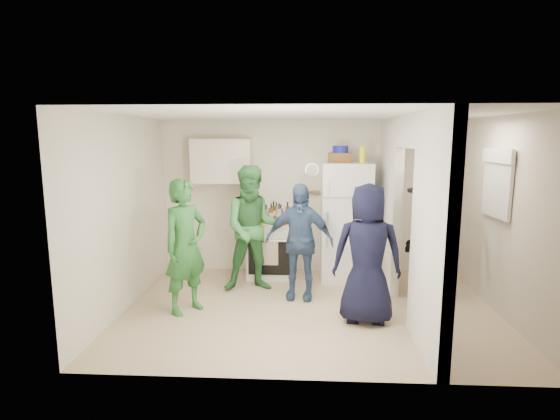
% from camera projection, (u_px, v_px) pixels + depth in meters
% --- Properties ---
extents(floor, '(4.80, 4.80, 0.00)m').
position_uv_depth(floor, '(309.00, 309.00, 5.72)').
color(floor, tan).
rests_on(floor, ground).
extents(wall_back, '(4.80, 0.00, 4.80)m').
position_uv_depth(wall_back, '(309.00, 197.00, 7.19)').
color(wall_back, silver).
rests_on(wall_back, floor).
extents(wall_front, '(4.80, 0.00, 4.80)m').
position_uv_depth(wall_front, '(313.00, 250.00, 3.84)').
color(wall_front, silver).
rests_on(wall_front, floor).
extents(wall_left, '(0.00, 3.40, 3.40)m').
position_uv_depth(wall_left, '(124.00, 214.00, 5.64)').
color(wall_left, silver).
rests_on(wall_left, floor).
extents(wall_right, '(0.00, 3.40, 3.40)m').
position_uv_depth(wall_right, '(505.00, 217.00, 5.39)').
color(wall_right, silver).
rests_on(wall_right, floor).
extents(ceiling, '(4.80, 4.80, 0.00)m').
position_uv_depth(ceiling, '(311.00, 114.00, 5.31)').
color(ceiling, white).
rests_on(ceiling, wall_back).
extents(partition_pier_back, '(0.12, 1.20, 2.50)m').
position_uv_depth(partition_pier_back, '(389.00, 203.00, 6.53)').
color(partition_pier_back, silver).
rests_on(partition_pier_back, floor).
extents(partition_pier_front, '(0.12, 1.20, 2.50)m').
position_uv_depth(partition_pier_front, '(432.00, 236.00, 4.36)').
color(partition_pier_front, silver).
rests_on(partition_pier_front, floor).
extents(partition_header, '(0.12, 1.00, 0.40)m').
position_uv_depth(partition_header, '(410.00, 131.00, 5.28)').
color(partition_header, silver).
rests_on(partition_header, partition_pier_back).
extents(stove, '(0.74, 0.62, 0.89)m').
position_uv_depth(stove, '(271.00, 249.00, 7.02)').
color(stove, white).
rests_on(stove, floor).
extents(upper_cabinet, '(0.95, 0.34, 0.70)m').
position_uv_depth(upper_cabinet, '(222.00, 161.00, 6.98)').
color(upper_cabinet, silver).
rests_on(upper_cabinet, wall_back).
extents(fridge, '(0.76, 0.74, 1.84)m').
position_uv_depth(fridge, '(345.00, 221.00, 6.85)').
color(fridge, white).
rests_on(fridge, floor).
extents(wicker_basket, '(0.35, 0.25, 0.15)m').
position_uv_depth(wicker_basket, '(340.00, 158.00, 6.75)').
color(wicker_basket, brown).
rests_on(wicker_basket, fridge).
extents(blue_bowl, '(0.24, 0.24, 0.11)m').
position_uv_depth(blue_bowl, '(340.00, 149.00, 6.72)').
color(blue_bowl, navy).
rests_on(blue_bowl, wicker_basket).
extents(yellow_cup_stack_top, '(0.09, 0.09, 0.25)m').
position_uv_depth(yellow_cup_stack_top, '(362.00, 155.00, 6.57)').
color(yellow_cup_stack_top, yellow).
rests_on(yellow_cup_stack_top, fridge).
extents(wall_clock, '(0.22, 0.02, 0.22)m').
position_uv_depth(wall_clock, '(312.00, 170.00, 7.09)').
color(wall_clock, white).
rests_on(wall_clock, wall_back).
extents(spice_shelf, '(0.35, 0.08, 0.03)m').
position_uv_depth(spice_shelf, '(309.00, 192.00, 7.12)').
color(spice_shelf, olive).
rests_on(spice_shelf, wall_back).
extents(nook_window, '(0.03, 0.70, 0.80)m').
position_uv_depth(nook_window, '(499.00, 183.00, 5.52)').
color(nook_window, black).
rests_on(nook_window, wall_right).
extents(nook_window_frame, '(0.04, 0.76, 0.86)m').
position_uv_depth(nook_window_frame, '(497.00, 183.00, 5.52)').
color(nook_window_frame, white).
rests_on(nook_window_frame, wall_right).
extents(nook_valance, '(0.04, 0.82, 0.18)m').
position_uv_depth(nook_valance, '(498.00, 156.00, 5.46)').
color(nook_valance, white).
rests_on(nook_valance, wall_right).
extents(yellow_cup_stack_stove, '(0.09, 0.09, 0.25)m').
position_uv_depth(yellow_cup_stack_stove, '(262.00, 217.00, 6.72)').
color(yellow_cup_stack_stove, gold).
rests_on(yellow_cup_stack_stove, stove).
extents(red_cup, '(0.09, 0.09, 0.12)m').
position_uv_depth(red_cup, '(284.00, 221.00, 6.73)').
color(red_cup, red).
rests_on(red_cup, stove).
extents(person_green_left, '(0.71, 0.75, 1.72)m').
position_uv_depth(person_green_left, '(185.00, 247.00, 5.53)').
color(person_green_left, '#2E732E').
rests_on(person_green_left, floor).
extents(person_green_center, '(1.00, 0.84, 1.83)m').
position_uv_depth(person_green_center, '(254.00, 229.00, 6.33)').
color(person_green_center, '#3C8841').
rests_on(person_green_center, floor).
extents(person_denim, '(0.99, 0.51, 1.61)m').
position_uv_depth(person_denim, '(299.00, 241.00, 6.01)').
color(person_denim, '#375079').
rests_on(person_denim, floor).
extents(person_navy, '(0.88, 0.61, 1.70)m').
position_uv_depth(person_navy, '(367.00, 254.00, 5.21)').
color(person_navy, black).
rests_on(person_navy, floor).
extents(person_nook, '(0.86, 1.24, 1.76)m').
position_uv_depth(person_nook, '(429.00, 239.00, 5.83)').
color(person_nook, black).
rests_on(person_nook, floor).
extents(bottle_a, '(0.07, 0.07, 0.25)m').
position_uv_depth(bottle_a, '(254.00, 213.00, 7.08)').
color(bottle_a, brown).
rests_on(bottle_a, stove).
extents(bottle_b, '(0.06, 0.06, 0.30)m').
position_uv_depth(bottle_b, '(258.00, 214.00, 6.86)').
color(bottle_b, '#16441D').
rests_on(bottle_b, stove).
extents(bottle_c, '(0.08, 0.08, 0.26)m').
position_uv_depth(bottle_c, '(266.00, 213.00, 7.10)').
color(bottle_c, '#A3AEB0').
rests_on(bottle_c, stove).
extents(bottle_d, '(0.06, 0.06, 0.32)m').
position_uv_depth(bottle_d, '(271.00, 213.00, 6.87)').
color(bottle_d, '#5C4210').
rests_on(bottle_d, stove).
extents(bottle_e, '(0.06, 0.06, 0.30)m').
position_uv_depth(bottle_e, '(276.00, 211.00, 7.08)').
color(bottle_e, gray).
rests_on(bottle_e, stove).
extents(bottle_f, '(0.07, 0.07, 0.29)m').
position_uv_depth(bottle_f, '(281.00, 213.00, 6.95)').
color(bottle_f, '#173914').
rests_on(bottle_f, stove).
extents(bottle_g, '(0.07, 0.07, 0.32)m').
position_uv_depth(bottle_g, '(288.00, 211.00, 7.05)').
color(bottle_g, olive).
rests_on(bottle_g, stove).
extents(bottle_h, '(0.07, 0.07, 0.25)m').
position_uv_depth(bottle_h, '(251.00, 216.00, 6.82)').
color(bottle_h, white).
rests_on(bottle_h, stove).
extents(bottle_i, '(0.07, 0.07, 0.33)m').
position_uv_depth(bottle_i, '(274.00, 211.00, 7.04)').
color(bottle_i, '#523C0E').
rests_on(bottle_i, stove).
extents(bottle_j, '(0.07, 0.07, 0.27)m').
position_uv_depth(bottle_j, '(288.00, 215.00, 6.82)').
color(bottle_j, '#1B5121').
rests_on(bottle_j, stove).
extents(bottle_k, '(0.06, 0.06, 0.26)m').
position_uv_depth(bottle_k, '(256.00, 214.00, 6.98)').
color(bottle_k, maroon).
rests_on(bottle_k, stove).
extents(bottle_l, '(0.08, 0.08, 0.33)m').
position_uv_depth(bottle_l, '(279.00, 214.00, 6.77)').
color(bottle_l, '#9195A0').
rests_on(bottle_l, stove).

